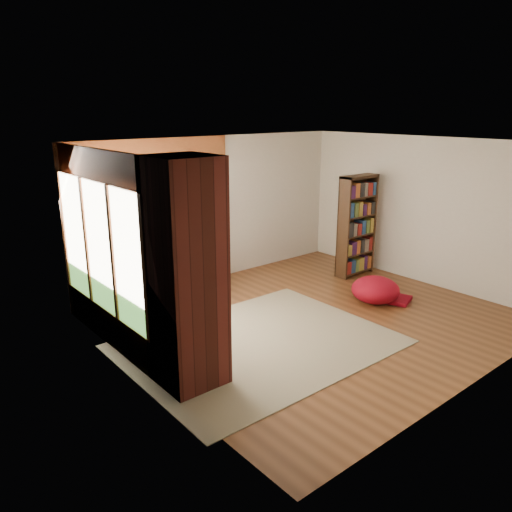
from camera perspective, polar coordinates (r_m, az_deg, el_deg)
floor at (r=7.67m, az=6.44°, el=-7.06°), size 5.50×5.50×0.00m
ceiling at (r=7.05m, az=7.13°, el=12.69°), size 5.50×5.50×0.00m
wall_back at (r=9.11m, az=-4.71°, el=5.37°), size 5.50×0.04×2.60m
wall_front at (r=5.89m, az=24.62°, el=-2.39°), size 5.50×0.04×2.60m
wall_left at (r=5.65m, az=-12.89°, el=-2.02°), size 0.04×5.00×2.60m
wall_right at (r=9.40m, az=18.49°, el=4.91°), size 0.04×5.00×2.60m
windows_back at (r=8.45m, az=-11.28°, el=4.57°), size 2.82×0.10×1.90m
windows_left at (r=6.70m, az=-17.40°, el=1.01°), size 0.10×2.62×1.90m
roller_blind at (r=7.39m, az=-19.97°, el=5.35°), size 0.03×0.72×0.90m
brick_chimney at (r=5.52m, az=-8.00°, el=-2.20°), size 0.70×0.70×2.60m
sectional_sofa at (r=7.75m, az=-12.97°, el=-4.71°), size 2.20×2.20×0.80m
area_rug at (r=6.83m, az=0.35°, el=-9.99°), size 3.50×2.69×0.01m
bookshelf at (r=9.52m, az=11.45°, el=3.40°), size 0.81×0.27×1.89m
pouf at (r=8.38m, az=13.50°, el=-3.70°), size 1.01×1.01×0.42m
dog_tan at (r=7.81m, az=-10.52°, el=-0.72°), size 0.93×0.96×0.47m
dog_brindle at (r=7.24m, az=-11.13°, el=-2.55°), size 0.46×0.72×0.39m
throw_pillows at (r=7.74m, az=-13.44°, el=-1.14°), size 1.98×1.68×0.45m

